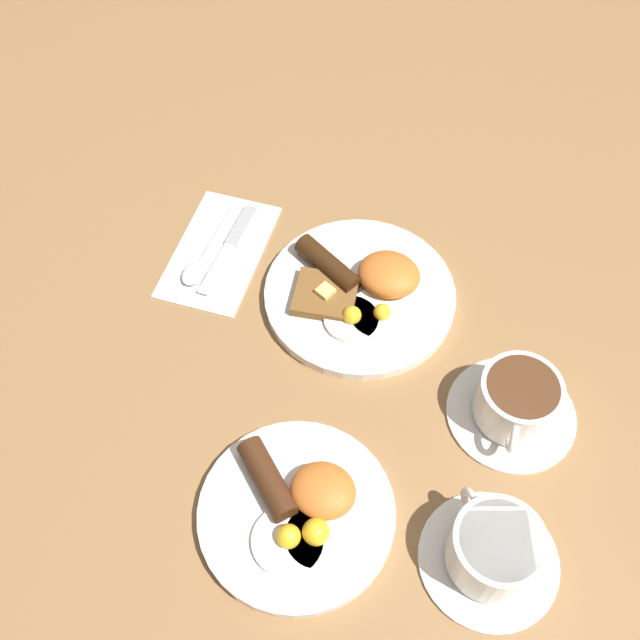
{
  "coord_description": "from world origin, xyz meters",
  "views": [
    {
      "loc": [
        -0.17,
        0.55,
        0.8
      ],
      "look_at": [
        0.03,
        0.07,
        0.03
      ],
      "focal_mm": 42.0,
      "sensor_mm": 36.0,
      "label": 1
    }
  ],
  "objects_px": {
    "breakfast_plate_near": "(361,291)",
    "spoon": "(200,263)",
    "knife": "(231,244)",
    "teacup_near": "(516,403)",
    "teacup_far": "(493,551)",
    "breakfast_plate_far": "(299,510)"
  },
  "relations": [
    {
      "from": "teacup_near",
      "to": "spoon",
      "type": "xyz_separation_m",
      "value": [
        0.45,
        -0.06,
        -0.02
      ]
    },
    {
      "from": "teacup_far",
      "to": "spoon",
      "type": "bearing_deg",
      "value": -26.7
    },
    {
      "from": "breakfast_plate_near",
      "to": "knife",
      "type": "xyz_separation_m",
      "value": [
        0.2,
        -0.01,
        -0.01
      ]
    },
    {
      "from": "breakfast_plate_near",
      "to": "breakfast_plate_far",
      "type": "distance_m",
      "value": 0.3
    },
    {
      "from": "breakfast_plate_near",
      "to": "teacup_near",
      "type": "bearing_deg",
      "value": 157.67
    },
    {
      "from": "breakfast_plate_near",
      "to": "breakfast_plate_far",
      "type": "height_order",
      "value": "breakfast_plate_near"
    },
    {
      "from": "teacup_near",
      "to": "teacup_far",
      "type": "relative_size",
      "value": 1.03
    },
    {
      "from": "breakfast_plate_near",
      "to": "knife",
      "type": "height_order",
      "value": "breakfast_plate_near"
    },
    {
      "from": "teacup_near",
      "to": "breakfast_plate_near",
      "type": "bearing_deg",
      "value": -22.33
    },
    {
      "from": "teacup_near",
      "to": "knife",
      "type": "height_order",
      "value": "teacup_near"
    },
    {
      "from": "spoon",
      "to": "breakfast_plate_near",
      "type": "bearing_deg",
      "value": 97.65
    },
    {
      "from": "spoon",
      "to": "teacup_far",
      "type": "bearing_deg",
      "value": 61.79
    },
    {
      "from": "teacup_far",
      "to": "knife",
      "type": "bearing_deg",
      "value": -32.46
    },
    {
      "from": "breakfast_plate_near",
      "to": "knife",
      "type": "bearing_deg",
      "value": -3.61
    },
    {
      "from": "knife",
      "to": "breakfast_plate_far",
      "type": "bearing_deg",
      "value": 35.28
    },
    {
      "from": "breakfast_plate_near",
      "to": "spoon",
      "type": "bearing_deg",
      "value": 9.16
    },
    {
      "from": "breakfast_plate_far",
      "to": "knife",
      "type": "distance_m",
      "value": 0.39
    },
    {
      "from": "breakfast_plate_far",
      "to": "knife",
      "type": "relative_size",
      "value": 1.32
    },
    {
      "from": "teacup_near",
      "to": "knife",
      "type": "xyz_separation_m",
      "value": [
        0.42,
        -0.11,
        -0.02
      ]
    },
    {
      "from": "breakfast_plate_near",
      "to": "teacup_far",
      "type": "relative_size",
      "value": 1.67
    },
    {
      "from": "breakfast_plate_far",
      "to": "teacup_far",
      "type": "distance_m",
      "value": 0.21
    },
    {
      "from": "breakfast_plate_near",
      "to": "teacup_far",
      "type": "bearing_deg",
      "value": 132.5
    }
  ]
}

